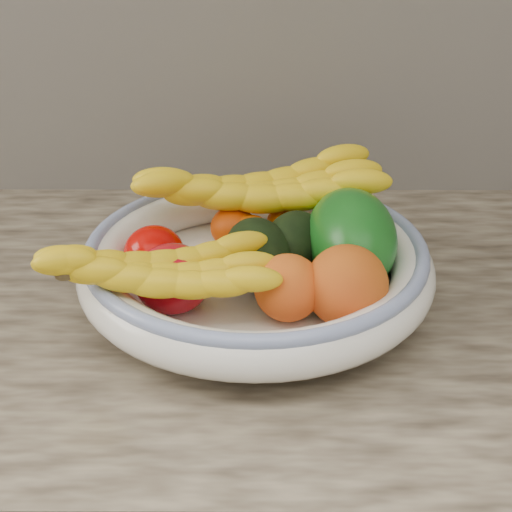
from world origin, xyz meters
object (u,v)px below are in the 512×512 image
object	(u,v)px
banana_bunch_back	(259,196)
banana_bunch_front	(158,277)
green_mango	(351,238)
fruit_bowl	(256,265)

from	to	relation	value
banana_bunch_back	banana_bunch_front	bearing A→B (deg)	-128.58
banana_bunch_back	green_mango	bearing A→B (deg)	-50.91
green_mango	banana_bunch_front	distance (m)	0.22
green_mango	banana_bunch_back	world-z (taller)	green_mango
green_mango	banana_bunch_front	world-z (taller)	green_mango
fruit_bowl	banana_bunch_front	bearing A→B (deg)	-138.35
fruit_bowl	banana_bunch_back	bearing A→B (deg)	87.94
fruit_bowl	green_mango	world-z (taller)	green_mango
banana_bunch_front	green_mango	bearing A→B (deg)	16.43
banana_bunch_front	fruit_bowl	bearing A→B (deg)	32.18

